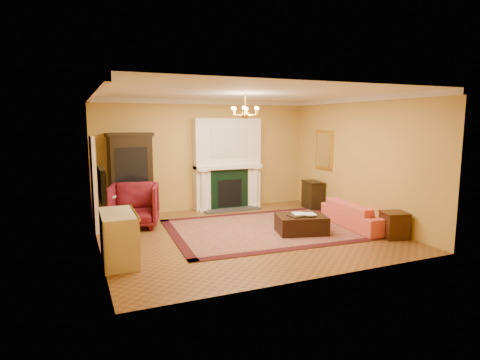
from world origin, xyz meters
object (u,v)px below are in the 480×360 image
leather_ottoman (301,224)px  commode (119,238)px  end_table (394,226)px  wingback_armchair (134,203)px  console_table (313,195)px  china_cabinet (131,177)px  pedestal_table (108,209)px  coral_sofa (358,210)px

leather_ottoman → commode: bearing=-160.6°
commode → end_table: (5.45, -0.73, -0.17)m
wingback_armchair → console_table: bearing=16.6°
console_table → leather_ottoman: (-1.65, -2.09, -0.16)m
commode → console_table: size_ratio=1.59×
china_cabinet → commode: (-0.69, -3.29, -0.59)m
china_cabinet → pedestal_table: size_ratio=2.79×
china_cabinet → pedestal_table: (-0.66, -0.81, -0.60)m
wingback_armchair → leather_ottoman: size_ratio=1.06×
coral_sofa → leather_ottoman: 1.50m
end_table → coral_sofa: bearing=95.7°
wingback_armchair → leather_ottoman: bearing=-16.1°
china_cabinet → wingback_armchair: bearing=-99.9°
wingback_armchair → end_table: size_ratio=2.08×
china_cabinet → wingback_armchair: china_cabinet is taller
wingback_armchair → commode: bearing=-89.0°
console_table → leather_ottoman: size_ratio=0.72×
end_table → console_table: bearing=88.9°
end_table → leather_ottoman: end_table is taller
pedestal_table → wingback_armchair: bearing=-14.5°
china_cabinet → end_table: 6.28m
pedestal_table → console_table: console_table is taller
china_cabinet → commode: bearing=-106.8°
pedestal_table → end_table: size_ratio=1.39×
wingback_armchair → commode: size_ratio=0.93×
pedestal_table → coral_sofa: (5.32, -2.21, -0.03)m
pedestal_table → coral_sofa: size_ratio=0.36×
wingback_armchair → coral_sofa: 5.18m
china_cabinet → pedestal_table: china_cabinet is taller
end_table → console_table: size_ratio=0.72×
pedestal_table → china_cabinet: bearing=51.0°
pedestal_table → console_table: size_ratio=0.99×
china_cabinet → leather_ottoman: 4.42m
china_cabinet → console_table: size_ratio=2.77×
coral_sofa → leather_ottoman: bearing=92.6°
pedestal_table → commode: (-0.03, -2.48, 0.01)m
leather_ottoman → console_table: bearing=66.3°
commode → wingback_armchair: bearing=76.5°
wingback_armchair → leather_ottoman: (3.25, -2.00, -0.34)m
china_cabinet → leather_ottoman: (3.17, -2.96, -0.82)m
coral_sofa → console_table: 2.15m
pedestal_table → coral_sofa: coral_sofa is taller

